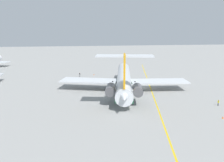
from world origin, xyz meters
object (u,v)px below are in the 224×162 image
object	(u,v)px
ground_crew_near_nose	(80,74)
safety_cone_wingtip	(223,117)
safety_cone_nose	(94,75)
main_jetliner	(124,80)
ground_crew_near_tail	(218,102)

from	to	relation	value
ground_crew_near_nose	safety_cone_wingtip	xyz separation A→B (m)	(-52.86, -32.17, -0.85)
safety_cone_nose	main_jetliner	bearing A→B (deg)	-164.64
safety_cone_nose	ground_crew_near_tail	bearing A→B (deg)	-147.06
safety_cone_nose	safety_cone_wingtip	size ratio (longest dim) A/B	1.00
main_jetliner	safety_cone_nose	xyz separation A→B (m)	(28.47, 7.82, -3.60)
safety_cone_wingtip	main_jetliner	bearing A→B (deg)	34.20
ground_crew_near_nose	ground_crew_near_tail	world-z (taller)	ground_crew_near_nose
main_jetliner	safety_cone_wingtip	distance (m)	32.36
ground_crew_near_nose	safety_cone_wingtip	bearing A→B (deg)	49.86
main_jetliner	ground_crew_near_nose	world-z (taller)	main_jetliner
main_jetliner	ground_crew_near_tail	world-z (taller)	main_jetliner
safety_cone_nose	safety_cone_wingtip	world-z (taller)	same
safety_cone_nose	safety_cone_wingtip	distance (m)	60.85
ground_crew_near_tail	ground_crew_near_nose	bearing A→B (deg)	-79.27
main_jetliner	ground_crew_near_tail	size ratio (longest dim) A/B	28.73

